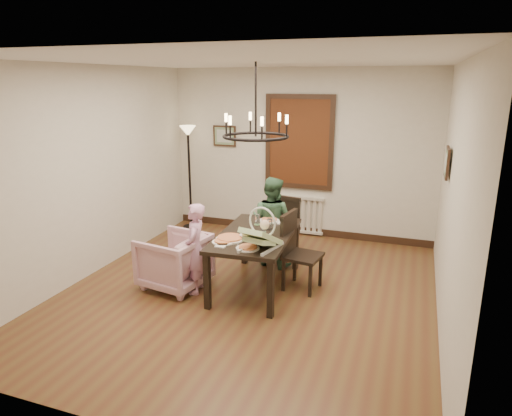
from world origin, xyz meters
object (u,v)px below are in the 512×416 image
Objects in this scene: dining_table at (256,240)px; baby_bouncer at (261,235)px; chair_far at (281,230)px; seated_man at (272,229)px; drinking_glass at (263,229)px; armchair at (174,261)px; chair_right at (303,252)px; elderly_woman at (195,256)px; floor_lamp at (190,179)px.

dining_table is 0.60m from baby_bouncer.
chair_far is 0.21m from seated_man.
seated_man reaches higher than dining_table.
drinking_glass is (0.10, 0.00, 0.15)m from dining_table.
armchair is 5.71× the size of drinking_glass.
chair_right is 0.83m from baby_bouncer.
seated_man reaches higher than drinking_glass.
elderly_woman reaches higher than armchair.
chair_right is 0.56× the size of floor_lamp.
floor_lamp reaches higher than chair_far.
chair_right is at bearing 75.58° from baby_bouncer.
floor_lamp is at bearing 165.81° from chair_far.
elderly_woman is (-0.71, -1.35, 0.00)m from chair_far.
chair_far is 1.86× the size of baby_bouncer.
chair_right reaches higher than chair_far.
baby_bouncer is at bearing 160.61° from chair_right.
elderly_woman is at bearing 121.51° from chair_right.
seated_man is (-0.05, 0.80, -0.11)m from dining_table.
dining_table is 1.61× the size of chair_right.
floor_lamp is at bearing -148.20° from armchair.
dining_table is at bearing 113.36° from chair_right.
chair_right is 1.30× the size of armchair.
dining_table is 0.79m from elderly_woman.
elderly_woman is 7.04× the size of drinking_glass.
elderly_woman is 2.67m from floor_lamp.
seated_man reaches higher than elderly_woman.
baby_bouncer is 0.52m from drinking_glass.
chair_right is (0.58, 0.15, -0.15)m from dining_table.
chair_right is at bearing 11.32° from dining_table.
elderly_woman is 1.87× the size of baby_bouncer.
armchair is at bearing -116.70° from chair_far.
floor_lamp is at bearing 136.51° from drinking_glass.
chair_far is 0.94× the size of chair_right.
baby_bouncer is 0.28× the size of floor_lamp.
chair_far is at bearing 150.98° from armchair.
armchair is at bearing 115.69° from chair_right.
elderly_woman is at bearing -106.02° from chair_far.
drinking_glass is at bearing 119.02° from baby_bouncer.
baby_bouncer reaches higher than dining_table.
chair_right reaches higher than elderly_woman.
seated_man is (0.95, 1.14, 0.19)m from armchair.
floor_lamp is (-0.94, 2.27, 0.55)m from armchair.
baby_bouncer is at bearing 67.36° from elderly_woman.
floor_lamp is (-2.04, 1.93, 0.10)m from drinking_glass.
chair_far is at bearing 110.97° from baby_bouncer.
chair_right is at bearing 97.64° from elderly_woman.
chair_right is 0.93× the size of seated_man.
floor_lamp reaches higher than armchair.
elderly_woman is at bearing -61.24° from floor_lamp.
elderly_woman is 1.33m from seated_man.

